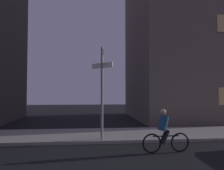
{
  "coord_description": "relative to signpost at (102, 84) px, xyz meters",
  "views": [
    {
      "loc": [
        -0.27,
        -3.63,
        2.18
      ],
      "look_at": [
        0.73,
        6.56,
        2.59
      ],
      "focal_mm": 34.7,
      "sensor_mm": 36.0,
      "label": 1
    }
  ],
  "objects": [
    {
      "name": "building_right_block",
      "position": [
        8.51,
        8.95,
        5.13
      ],
      "size": [
        10.39,
        9.85,
        15.44
      ],
      "color": "#6B6056",
      "rests_on": "ground_plane"
    },
    {
      "name": "cyclist",
      "position": [
        2.22,
        -1.91,
        -1.85
      ],
      "size": [
        1.82,
        0.35,
        1.61
      ],
      "color": "black",
      "rests_on": "ground_plane"
    },
    {
      "name": "sidewalk_kerb",
      "position": [
        -0.24,
        1.39,
        -2.52
      ],
      "size": [
        40.0,
        3.46,
        0.14
      ],
      "primitive_type": "cube",
      "color": "gray",
      "rests_on": "ground_plane"
    },
    {
      "name": "signpost",
      "position": [
        0.0,
        0.0,
        0.0
      ],
      "size": [
        0.9,
        1.56,
        4.14
      ],
      "color": "gray",
      "rests_on": "sidewalk_kerb"
    }
  ]
}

